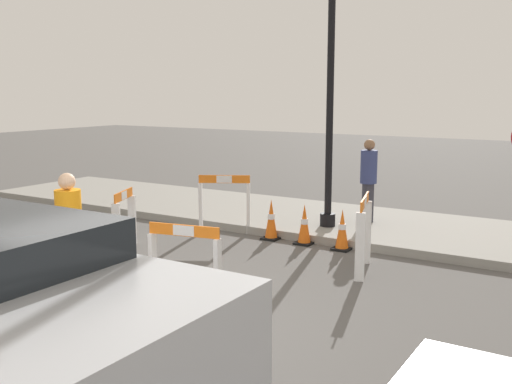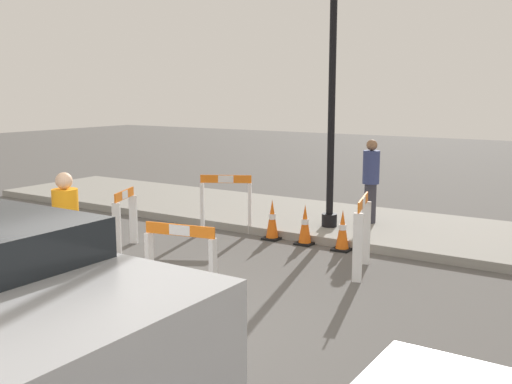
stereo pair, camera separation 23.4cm
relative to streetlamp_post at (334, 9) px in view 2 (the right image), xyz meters
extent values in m
plane|color=#565451|center=(0.12, -5.33, -4.10)|extent=(60.00, 60.00, 0.00)
cube|color=gray|center=(0.12, 0.74, -4.03)|extent=(18.00, 3.14, 0.15)
cylinder|color=black|center=(0.00, 0.00, -3.83)|extent=(0.29, 0.29, 0.24)
cylinder|color=black|center=(0.00, 0.00, -1.03)|extent=(0.13, 0.13, 5.85)
cube|color=white|center=(-0.55, -4.29, -3.69)|extent=(0.08, 0.14, 0.82)
cube|color=white|center=(0.37, -4.10, -3.69)|extent=(0.08, 0.14, 0.82)
cube|color=orange|center=(-0.09, -4.20, -3.21)|extent=(0.98, 0.22, 0.15)
cube|color=white|center=(-0.09, -4.20, -3.21)|extent=(0.30, 0.09, 0.14)
cube|color=white|center=(1.60, -2.38, -3.61)|extent=(0.14, 0.09, 0.99)
cube|color=white|center=(1.35, -1.49, -3.61)|extent=(0.14, 0.09, 0.99)
cube|color=orange|center=(1.48, -1.93, -3.04)|extent=(0.29, 0.96, 0.15)
cube|color=white|center=(1.48, -1.93, -3.04)|extent=(0.11, 0.29, 0.14)
cube|color=white|center=(-1.28, -0.77, -3.62)|extent=(0.12, 0.14, 0.96)
cube|color=white|center=(-2.07, -1.20, -3.62)|extent=(0.12, 0.14, 0.96)
cube|color=orange|center=(-1.68, -0.98, -3.06)|extent=(0.85, 0.49, 0.15)
cube|color=white|center=(-1.68, -0.98, -3.06)|extent=(0.27, 0.17, 0.14)
cube|color=white|center=(-2.59, -2.51, -3.67)|extent=(0.14, 0.11, 0.86)
cube|color=white|center=(-2.31, -3.18, -3.67)|extent=(0.14, 0.11, 0.86)
cube|color=orange|center=(-2.45, -2.84, -3.16)|extent=(0.33, 0.74, 0.15)
cube|color=white|center=(-2.45, -2.84, -3.16)|extent=(0.12, 0.23, 0.14)
cube|color=black|center=(-0.01, -0.93, -4.08)|extent=(0.30, 0.30, 0.04)
cone|color=orange|center=(-0.01, -0.93, -3.72)|extent=(0.22, 0.22, 0.67)
cylinder|color=white|center=(-0.01, -0.93, -3.69)|extent=(0.13, 0.13, 0.09)
cube|color=black|center=(0.71, -0.94, -4.08)|extent=(0.30, 0.30, 0.04)
cone|color=orange|center=(0.71, -0.94, -3.73)|extent=(0.22, 0.22, 0.66)
cylinder|color=white|center=(0.71, -0.94, -3.70)|extent=(0.13, 0.13, 0.09)
cube|color=black|center=(-0.69, -0.93, -4.08)|extent=(0.30, 0.30, 0.04)
cone|color=orange|center=(-0.69, -0.93, -3.71)|extent=(0.23, 0.22, 0.70)
cylinder|color=white|center=(-0.69, -0.93, -3.68)|extent=(0.13, 0.13, 0.10)
cylinder|color=#33333D|center=(-1.35, -4.97, -3.71)|extent=(0.30, 0.30, 0.78)
cylinder|color=orange|center=(-1.35, -4.97, -3.00)|extent=(0.41, 0.41, 0.65)
sphere|color=#DBAD89|center=(-1.35, -4.97, -2.57)|extent=(0.27, 0.27, 0.22)
cylinder|color=#33333D|center=(0.51, 0.73, -3.57)|extent=(0.29, 0.29, 0.76)
cylinder|color=navy|center=(0.51, 0.73, -2.87)|extent=(0.41, 0.41, 0.64)
sphere|color=#8E6647|center=(0.51, 0.73, -2.45)|extent=(0.27, 0.27, 0.21)
camera|label=1|loc=(4.64, -10.10, -1.44)|focal=42.00mm
camera|label=2|loc=(4.84, -9.97, -1.44)|focal=42.00mm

